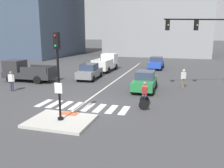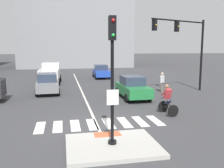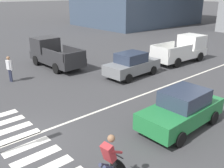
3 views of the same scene
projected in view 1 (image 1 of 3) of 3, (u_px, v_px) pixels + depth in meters
name	position (u px, v px, depth m)	size (l,w,h in m)	color
ground_plane	(81.00, 107.00, 15.51)	(300.00, 300.00, 0.00)	#3D3D3F
traffic_island	(61.00, 121.00, 12.90)	(3.40, 2.71, 0.15)	#B2AFA8
tactile_pad_front	(69.00, 114.00, 13.82)	(1.10, 0.60, 0.01)	#DB5B38
signal_pole	(58.00, 69.00, 12.28)	(0.44, 0.38, 4.64)	black
crosswalk_stripe_a	(44.00, 103.00, 16.43)	(0.44, 1.80, 0.01)	silver
crosswalk_stripe_b	(54.00, 104.00, 16.21)	(0.44, 1.80, 0.01)	silver
crosswalk_stripe_c	(65.00, 105.00, 15.99)	(0.44, 1.80, 0.01)	silver
crosswalk_stripe_d	(76.00, 106.00, 15.76)	(0.44, 1.80, 0.01)	silver
crosswalk_stripe_e	(88.00, 107.00, 15.54)	(0.44, 1.80, 0.01)	silver
crosswalk_stripe_f	(100.00, 108.00, 15.32)	(0.44, 1.80, 0.01)	silver
crosswalk_stripe_g	(112.00, 109.00, 15.09)	(0.44, 1.80, 0.01)	silver
crosswalk_stripe_h	(124.00, 110.00, 14.87)	(0.44, 1.80, 0.01)	silver
lane_centre_line	(118.00, 79.00, 24.94)	(0.14, 28.00, 0.01)	silver
traffic_light_mast	(210.00, 39.00, 19.13)	(5.54, 2.33, 6.05)	black
building_corner_left	(161.00, 3.00, 54.02)	(21.89, 22.20, 22.59)	gray
building_corner_right	(35.00, 11.00, 49.48)	(14.69, 19.96, 18.40)	#3D4C60
car_blue_eastbound_distant	(156.00, 63.00, 31.88)	(1.91, 4.13, 1.64)	#2347B7
car_green_eastbound_mid	(145.00, 81.00, 19.87)	(1.90, 4.13, 1.64)	#237A3D
car_grey_westbound_far	(89.00, 71.00, 24.75)	(2.00, 4.18, 1.64)	slate
pickup_truck_charcoal_cross_left	(25.00, 72.00, 23.67)	(5.16, 2.20, 2.08)	#2D2D30
pickup_truck_white_westbound_distant	(107.00, 63.00, 30.33)	(2.20, 5.17, 2.08)	white
cyclist	(145.00, 94.00, 15.32)	(0.78, 1.16, 1.68)	black
pedestrian_at_curb_left	(11.00, 80.00, 19.58)	(0.54, 0.28, 1.67)	#2D334C
pedestrian_waiting_far_side	(184.00, 77.00, 20.74)	(0.44, 0.40, 1.67)	#6B6051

